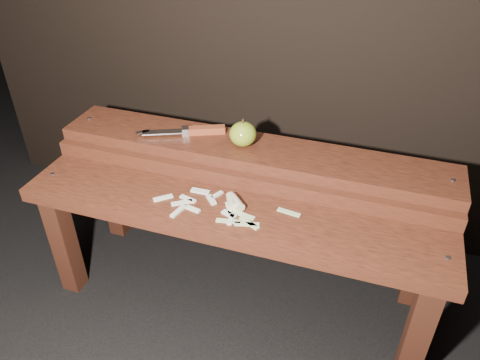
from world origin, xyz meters
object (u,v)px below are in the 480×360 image
(bench_front_tier, at_px, (226,232))
(bench_rear_tier, at_px, (251,171))
(knife, at_px, (196,131))
(apple, at_px, (243,134))

(bench_front_tier, xyz_separation_m, bench_rear_tier, (0.00, 0.23, 0.06))
(bench_rear_tier, relative_size, knife, 4.61)
(knife, bearing_deg, bench_front_tier, -52.84)
(bench_rear_tier, bearing_deg, bench_front_tier, -90.00)
(bench_rear_tier, xyz_separation_m, apple, (-0.03, 0.00, 0.12))
(apple, height_order, knife, apple)
(bench_rear_tier, distance_m, apple, 0.13)
(bench_front_tier, bearing_deg, apple, 96.88)
(apple, xyz_separation_m, knife, (-0.16, 0.02, -0.03))
(bench_rear_tier, relative_size, apple, 14.15)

